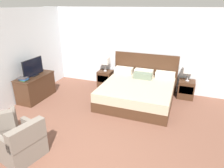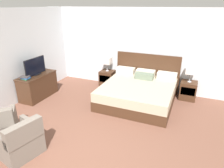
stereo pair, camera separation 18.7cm
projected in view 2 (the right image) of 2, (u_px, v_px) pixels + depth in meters
The scene contains 14 objects.
ground_plane at pixel (68, 168), 3.45m from camera, with size 11.90×11.90×0.00m, color brown.
wall_back at pixel (136, 50), 6.39m from camera, with size 6.69×0.06×2.56m, color silver.
wall_left at pixel (14, 58), 5.41m from camera, with size 0.06×5.77×2.56m, color silver.
bed at pixel (139, 92), 5.73m from camera, with size 2.02×2.05×1.19m.
nightstand_left at pixel (107, 78), 6.82m from camera, with size 0.46×0.44×0.54m.
nightstand_right at pixel (188, 90), 5.88m from camera, with size 0.46×0.44×0.54m.
table_lamp_left at pixel (107, 60), 6.59m from camera, with size 0.28×0.28×0.48m.
table_lamp_right at pixel (191, 70), 5.65m from camera, with size 0.28×0.28×0.48m.
dresser at pixel (38, 86), 5.97m from camera, with size 0.54×1.18×0.72m.
tv at pixel (35, 67), 5.75m from camera, with size 0.18×0.77×0.50m.
book_red_cover at pixel (26, 79), 5.47m from camera, with size 0.18×0.14×0.03m, color #2D7042.
book_blue_cover at pixel (26, 78), 5.46m from camera, with size 0.23×0.16×0.03m, color #234C8E.
book_small_top at pixel (25, 77), 5.46m from camera, with size 0.25×0.18×0.03m, color #383333.
armchair_companion at pixel (20, 141), 3.68m from camera, with size 0.83×0.82×0.76m.
Camera 2 is at (1.74, -2.15, 2.64)m, focal length 32.00 mm.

